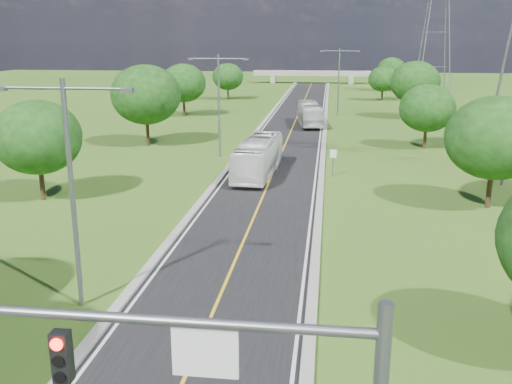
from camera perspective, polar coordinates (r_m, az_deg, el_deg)
ground at (r=71.24m, az=3.42°, el=5.84°), size 260.00×260.00×0.00m
road at (r=77.15m, az=3.74°, el=6.59°), size 8.00×150.00×0.06m
curb_left at (r=77.51m, az=0.58°, el=6.72°), size 0.50×150.00×0.22m
curb_right at (r=76.99m, az=6.92°, el=6.55°), size 0.50×150.00×0.22m
speed_limit_sign at (r=49.15m, az=7.72°, el=3.36°), size 0.55×0.09×2.40m
overpass at (r=150.49m, az=5.61°, el=11.67°), size 30.00×3.00×3.20m
streetlight_near_left at (r=25.23m, az=-18.05°, el=1.52°), size 5.90×0.25×10.00m
streetlight_mid_left at (r=56.45m, az=-3.73°, el=9.46°), size 5.90×0.25×10.00m
streetlight_far_right at (r=88.32m, az=8.28°, el=11.42°), size 5.90×0.25×10.00m
power_tower_far at (r=126.95m, az=17.62°, el=15.65°), size 9.00×6.40×28.00m
tree_lb at (r=43.95m, az=-21.02°, el=5.12°), size 6.30×6.30×7.33m
tree_lc at (r=63.57m, az=-10.96°, el=9.53°), size 7.56×7.56×8.79m
tree_ld at (r=87.14m, az=-7.28°, el=10.75°), size 6.72×6.72×7.82m
tree_le at (r=110.06m, az=-2.83°, el=11.44°), size 5.88×5.88×6.84m
tree_rb at (r=42.21m, az=22.79°, el=4.99°), size 6.72×6.72×7.82m
tree_rc at (r=63.39m, az=16.75°, el=8.02°), size 5.88×5.88×6.84m
tree_rd at (r=87.23m, az=15.64°, el=10.53°), size 7.14×7.14×8.30m
tree_re at (r=110.82m, az=12.58°, el=10.97°), size 5.46×5.46×6.35m
tree_rf at (r=130.99m, az=13.40°, el=11.80°), size 6.30×6.30×7.33m
bus_outbound at (r=77.86m, az=5.39°, el=7.80°), size 3.95×11.30×3.08m
bus_inbound at (r=49.10m, az=0.24°, el=3.55°), size 3.24×11.53×3.18m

